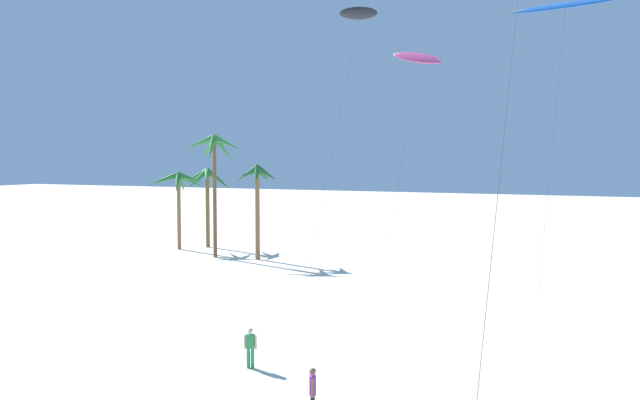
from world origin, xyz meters
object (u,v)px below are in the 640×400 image
object	(u,v)px
flying_kite_1	(566,5)
person_mid_field	(250,346)
palm_tree_1	(179,185)
flying_kite_5	(360,13)
palm_tree_2	(257,183)
flying_kite_7	(418,58)
palm_tree_0	(208,183)
palm_tree_3	(214,155)
person_near_left	(313,392)

from	to	relation	value
flying_kite_1	person_mid_field	bearing A→B (deg)	-111.40
palm_tree_1	flying_kite_1	size ratio (longest dim) A/B	0.37
flying_kite_1	flying_kite_5	size ratio (longest dim) A/B	0.87
palm_tree_2	flying_kite_7	size ratio (longest dim) A/B	0.42
palm_tree_0	flying_kite_1	distance (m)	33.24
palm_tree_0	flying_kite_7	bearing A→B (deg)	21.86
palm_tree_0	palm_tree_1	size ratio (longest dim) A/B	1.04
flying_kite_7	person_mid_field	bearing A→B (deg)	-84.47
palm_tree_3	person_near_left	world-z (taller)	palm_tree_3
palm_tree_3	flying_kite_1	bearing A→B (deg)	1.61
palm_tree_0	palm_tree_3	size ratio (longest dim) A/B	0.72
flying_kite_1	person_mid_field	distance (m)	31.38
flying_kite_1	flying_kite_7	xyz separation A→B (m)	(-13.04, 11.35, -1.03)
palm_tree_2	person_near_left	distance (m)	33.40
person_near_left	person_mid_field	distance (m)	5.74
palm_tree_3	person_near_left	bearing A→B (deg)	-51.93
person_near_left	person_mid_field	xyz separation A→B (m)	(-4.38, 3.71, -0.06)
palm_tree_2	flying_kite_7	world-z (taller)	flying_kite_7
palm_tree_0	flying_kite_7	distance (m)	21.99
palm_tree_0	flying_kite_7	size ratio (longest dim) A/B	0.40
palm_tree_2	flying_kite_1	distance (m)	25.81
flying_kite_5	person_mid_field	distance (m)	38.50
palm_tree_2	palm_tree_0	bearing A→B (deg)	149.42
flying_kite_1	palm_tree_3	bearing A→B (deg)	-178.39
palm_tree_1	flying_kite_5	distance (m)	21.81
palm_tree_1	palm_tree_2	size ratio (longest dim) A/B	0.91
palm_tree_2	flying_kite_7	distance (m)	18.74
palm_tree_1	person_mid_field	xyz separation A→B (m)	(22.62, -26.47, -4.93)
flying_kite_1	flying_kite_5	xyz separation A→B (m)	(-17.22, 7.73, 2.53)
flying_kite_1	flying_kite_7	world-z (taller)	flying_kite_1
palm_tree_0	palm_tree_2	size ratio (longest dim) A/B	0.95
palm_tree_3	palm_tree_1	bearing A→B (deg)	153.29
palm_tree_0	palm_tree_2	xyz separation A→B (m)	(7.76, -4.59, 0.24)
palm_tree_0	person_near_left	size ratio (longest dim) A/B	4.32
flying_kite_5	person_mid_field	size ratio (longest dim) A/B	13.88
palm_tree_0	palm_tree_2	bearing A→B (deg)	-30.58
palm_tree_1	flying_kite_5	world-z (taller)	flying_kite_5
flying_kite_7	person_mid_field	xyz separation A→B (m)	(3.47, -35.78, -16.17)
flying_kite_7	person_near_left	bearing A→B (deg)	-78.77
person_mid_field	palm_tree_0	bearing A→B (deg)	126.26
flying_kite_1	flying_kite_5	distance (m)	19.05
palm_tree_0	person_near_left	world-z (taller)	palm_tree_0
palm_tree_2	palm_tree_1	bearing A→B (deg)	165.94
person_mid_field	palm_tree_3	bearing A→B (deg)	125.81
flying_kite_7	flying_kite_1	bearing A→B (deg)	-41.03
palm_tree_3	person_mid_field	world-z (taller)	palm_tree_3
palm_tree_2	palm_tree_3	size ratio (longest dim) A/B	0.76
palm_tree_1	person_near_left	world-z (taller)	palm_tree_1
palm_tree_1	flying_kite_7	world-z (taller)	flying_kite_7
palm_tree_2	flying_kite_5	bearing A→B (deg)	54.86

